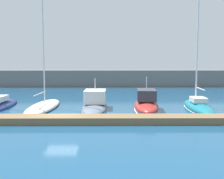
{
  "coord_description": "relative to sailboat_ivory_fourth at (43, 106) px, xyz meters",
  "views": [
    {
      "loc": [
        3.82,
        -22.54,
        4.72
      ],
      "look_at": [
        4.04,
        4.17,
        1.94
      ],
      "focal_mm": 46.63,
      "sensor_mm": 36.0,
      "label": 1
    }
  ],
  "objects": [
    {
      "name": "motorboat_slate_fifth",
      "position": [
        4.96,
        -0.1,
        0.18
      ],
      "size": [
        2.44,
        8.4,
        3.13
      ],
      "rotation": [
        0.0,
        0.0,
        1.56
      ],
      "color": "slate",
      "rests_on": "ground_plane"
    },
    {
      "name": "ground_plane",
      "position": [
        2.55,
        -5.14,
        -0.29
      ],
      "size": [
        120.0,
        120.0,
        0.0
      ],
      "primitive_type": "plane",
      "color": "navy"
    },
    {
      "name": "breakwater_seawall",
      "position": [
        2.55,
        23.04,
        1.14
      ],
      "size": [
        108.0,
        2.89,
        2.86
      ],
      "primitive_type": "cube",
      "color": "slate",
      "rests_on": "ground_plane"
    },
    {
      "name": "mooring_buoy_red",
      "position": [
        3.84,
        14.93,
        -0.29
      ],
      "size": [
        0.79,
        0.79,
        0.79
      ],
      "primitive_type": "sphere",
      "color": "red",
      "rests_on": "ground_plane"
    },
    {
      "name": "dock_pier",
      "position": [
        2.55,
        -6.39,
        -0.02
      ],
      "size": [
        40.18,
        1.85,
        0.54
      ],
      "primitive_type": "cube",
      "color": "brown",
      "rests_on": "ground_plane"
    },
    {
      "name": "sailboat_teal_seventh",
      "position": [
        14.71,
        -0.71,
        0.11
      ],
      "size": [
        2.35,
        8.16,
        17.38
      ],
      "rotation": [
        0.0,
        0.0,
        1.53
      ],
      "color": "#19707F",
      "rests_on": "ground_plane"
    },
    {
      "name": "motorboat_red_sixth",
      "position": [
        9.81,
        -0.63,
        0.26
      ],
      "size": [
        2.79,
        7.73,
        3.36
      ],
      "rotation": [
        0.0,
        0.0,
        1.5
      ],
      "color": "#B72D28",
      "rests_on": "ground_plane"
    },
    {
      "name": "sailboat_ivory_fourth",
      "position": [
        0.0,
        0.0,
        0.0
      ],
      "size": [
        2.8,
        9.44,
        19.72
      ],
      "rotation": [
        0.0,
        0.0,
        1.52
      ],
      "color": "silver",
      "rests_on": "ground_plane"
    }
  ]
}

